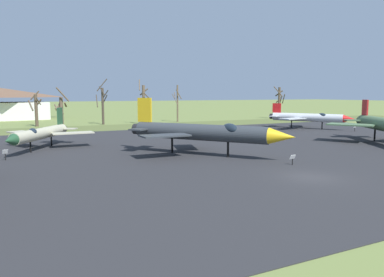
# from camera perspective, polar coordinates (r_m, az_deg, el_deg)

# --- Properties ---
(ground_plane) EXTENTS (600.00, 600.00, 0.00)m
(ground_plane) POSITION_cam_1_polar(r_m,az_deg,el_deg) (29.13, 17.99, -5.82)
(ground_plane) COLOR olive
(asphalt_apron) EXTENTS (91.34, 51.81, 0.05)m
(asphalt_apron) POSITION_cam_1_polar(r_m,az_deg,el_deg) (41.46, 2.83, -1.73)
(asphalt_apron) COLOR #28282B
(asphalt_apron) RESTS_ON ground
(grass_verge_strip) EXTENTS (151.34, 12.00, 0.06)m
(grass_verge_strip) POSITION_cam_1_polar(r_m,az_deg,el_deg) (70.84, -9.86, 1.79)
(grass_verge_strip) COLOR #576230
(grass_verge_strip) RESTS_ON ground
(jet_fighter_front_left) EXTENTS (12.57, 15.33, 5.84)m
(jet_fighter_front_left) POSITION_cam_1_polar(r_m,az_deg,el_deg) (37.12, 1.86, 1.02)
(jet_fighter_front_left) COLOR #33383D
(jet_fighter_front_left) RESTS_ON ground
(info_placard_front_left) EXTENTS (0.60, 0.24, 0.95)m
(info_placard_front_left) POSITION_cam_1_polar(r_m,az_deg,el_deg) (33.49, 15.33, -3.05)
(info_placard_front_left) COLOR black
(info_placard_front_left) RESTS_ON ground
(jet_fighter_rear_left) EXTENTS (10.56, 13.90, 4.51)m
(jet_fighter_rear_left) POSITION_cam_1_polar(r_m,az_deg,el_deg) (69.15, 17.61, 3.15)
(jet_fighter_rear_left) COLOR silver
(jet_fighter_rear_left) RESTS_ON ground
(info_placard_rear_left) EXTENTS (0.57, 0.22, 1.00)m
(info_placard_rear_left) POSITION_cam_1_polar(r_m,az_deg,el_deg) (67.11, 23.95, 1.53)
(info_placard_rear_left) COLOR black
(info_placard_rear_left) RESTS_ON ground
(jet_fighter_rear_right) EXTENTS (9.87, 12.11, 4.55)m
(jet_fighter_rear_right) POSITION_cam_1_polar(r_m,az_deg,el_deg) (44.59, -22.46, 0.74)
(jet_fighter_rear_right) COLOR #B7B293
(jet_fighter_rear_right) RESTS_ON ground
(info_placard_rear_right) EXTENTS (0.51, 0.34, 1.06)m
(info_placard_rear_right) POSITION_cam_1_polar(r_m,az_deg,el_deg) (38.78, -27.00, -2.16)
(info_placard_rear_right) COLOR black
(info_placard_rear_right) RESTS_ON ground
(bare_tree_far_left) EXTENTS (2.59, 2.57, 6.89)m
(bare_tree_far_left) POSITION_cam_1_polar(r_m,az_deg,el_deg) (76.81, -23.07, 4.29)
(bare_tree_far_left) COLOR brown
(bare_tree_far_left) RESTS_ON ground
(bare_tree_left_of_center) EXTENTS (2.61, 2.46, 7.50)m
(bare_tree_left_of_center) POSITION_cam_1_polar(r_m,az_deg,el_deg) (71.98, -19.63, 4.17)
(bare_tree_left_of_center) COLOR brown
(bare_tree_left_of_center) RESTS_ON ground
(bare_tree_center) EXTENTS (2.67, 2.44, 9.41)m
(bare_tree_center) POSITION_cam_1_polar(r_m,az_deg,el_deg) (77.57, -13.71, 5.28)
(bare_tree_center) COLOR #42382D
(bare_tree_center) RESTS_ON ground
(bare_tree_right_of_center) EXTENTS (2.34, 2.42, 9.26)m
(bare_tree_right_of_center) POSITION_cam_1_polar(r_m,az_deg,el_deg) (76.89, -7.52, 5.48)
(bare_tree_right_of_center) COLOR brown
(bare_tree_right_of_center) RESTS_ON ground
(bare_tree_far_right) EXTENTS (1.91, 1.98, 8.24)m
(bare_tree_far_right) POSITION_cam_1_polar(r_m,az_deg,el_deg) (82.47, -2.28, 5.62)
(bare_tree_far_right) COLOR brown
(bare_tree_far_right) RESTS_ON ground
(bare_tree_backdrop_extra) EXTENTS (3.26, 3.06, 8.15)m
(bare_tree_backdrop_extra) POSITION_cam_1_polar(r_m,az_deg,el_deg) (95.49, 13.38, 5.58)
(bare_tree_backdrop_extra) COLOR brown
(bare_tree_backdrop_extra) RESTS_ON ground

